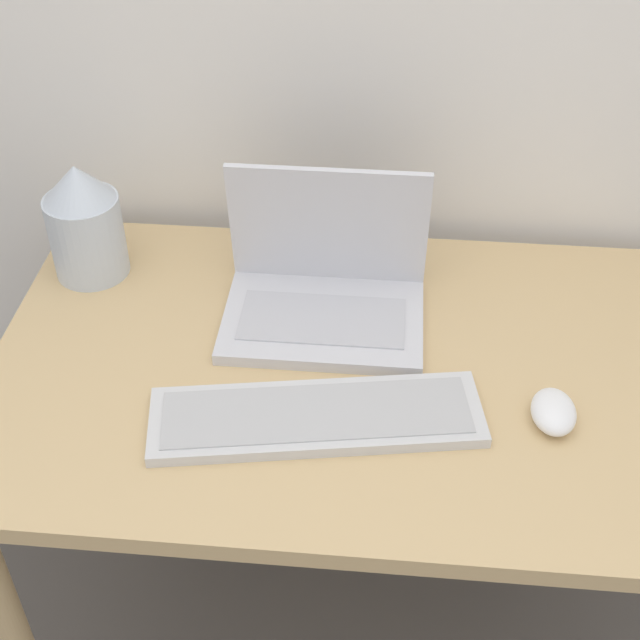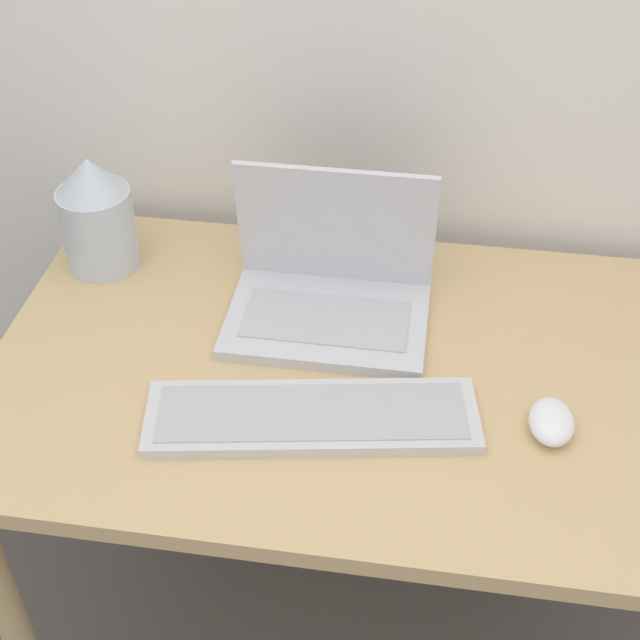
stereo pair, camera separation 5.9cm
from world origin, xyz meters
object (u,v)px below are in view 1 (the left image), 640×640
(keyboard, at_px, (317,417))
(mouse, at_px, (553,412))
(laptop, at_px, (325,287))
(vase, at_px, (84,222))

(keyboard, relative_size, mouse, 5.41)
(laptop, height_order, mouse, laptop)
(laptop, distance_m, vase, 0.42)
(vase, bearing_deg, keyboard, -37.78)
(mouse, height_order, vase, vase)
(laptop, relative_size, vase, 1.54)
(keyboard, height_order, mouse, mouse)
(laptop, height_order, keyboard, laptop)
(keyboard, xyz_separation_m, vase, (-0.42, 0.33, 0.09))
(keyboard, distance_m, mouse, 0.34)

